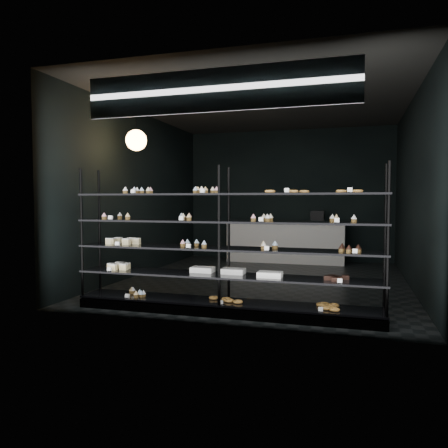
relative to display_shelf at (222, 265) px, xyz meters
The scene contains 5 objects.
room 2.64m from the display_shelf, 88.62° to the left, with size 5.01×6.01×3.20m.
display_shelf is the anchor object (origin of this frame).
signage 2.17m from the display_shelf, 82.93° to the right, with size 3.30×0.05×0.50m.
pendant_lamp 2.78m from the display_shelf, 148.77° to the left, with size 0.34×0.34×0.90m.
service_counter 4.95m from the display_shelf, 88.97° to the left, with size 2.84×0.65×1.23m.
Camera 1 is at (1.56, -7.82, 1.48)m, focal length 35.00 mm.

